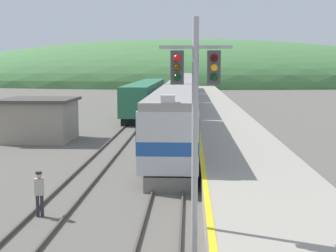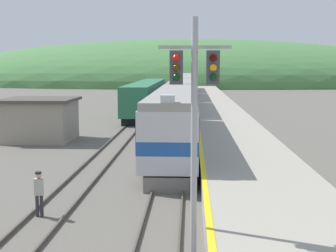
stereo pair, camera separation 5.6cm
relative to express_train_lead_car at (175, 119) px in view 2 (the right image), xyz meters
The scene contains 12 objects.
track_main 45.22m from the express_train_lead_car, 90.00° to the left, with size 1.52×180.00×0.16m.
track_siding 45.45m from the express_train_lead_car, 95.81° to the left, with size 1.52×180.00×0.16m.
platform 25.60m from the express_train_lead_car, 80.24° to the left, with size 5.49×140.00×0.98m.
distant_hills 122.28m from the express_train_lead_car, 90.00° to the left, with size 173.58×78.11×28.72m.
station_shed 11.98m from the express_train_lead_car, 157.28° to the left, with size 5.67×5.42×3.40m.
express_train_lead_car is the anchor object (origin of this frame).
carriage_second 21.96m from the express_train_lead_car, 90.00° to the left, with size 2.97×19.75×4.28m.
carriage_third 42.59m from the express_train_lead_car, 90.00° to the left, with size 2.97×19.75×4.28m.
carriage_fourth 63.22m from the express_train_lead_car, 90.00° to the left, with size 2.97×19.75×4.28m.
siding_train 28.63m from the express_train_lead_car, 99.23° to the left, with size 2.90×30.48×3.89m.
signal_mast_main 18.12m from the express_train_lead_car, 86.20° to the right, with size 2.20×0.42×7.45m.
track_worker 15.16m from the express_train_lead_car, 109.06° to the right, with size 0.40×0.30×1.83m.
Camera 2 is at (1.09, -7.25, 6.01)m, focal length 50.00 mm.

